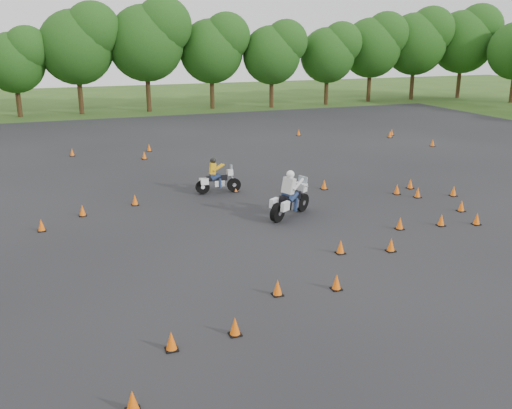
# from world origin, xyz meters

# --- Properties ---
(ground) EXTENTS (140.00, 140.00, 0.00)m
(ground) POSITION_xyz_m (0.00, 0.00, 0.00)
(ground) COLOR #2D5119
(ground) RESTS_ON ground
(asphalt_pad) EXTENTS (62.00, 62.00, 0.00)m
(asphalt_pad) POSITION_xyz_m (0.00, 6.00, 0.01)
(asphalt_pad) COLOR black
(asphalt_pad) RESTS_ON ground
(treeline) EXTENTS (86.98, 32.46, 10.95)m
(treeline) POSITION_xyz_m (2.53, 35.30, 4.77)
(treeline) COLOR #1D4614
(treeline) RESTS_ON ground
(traffic_cones) EXTENTS (37.01, 32.99, 0.45)m
(traffic_cones) POSITION_xyz_m (-0.18, 5.71, 0.23)
(traffic_cones) COLOR #FF640A
(traffic_cones) RESTS_ON asphalt_pad
(rider_yellow) EXTENTS (2.18, 0.83, 1.64)m
(rider_yellow) POSITION_xyz_m (0.42, 10.09, 0.83)
(rider_yellow) COLOR gold
(rider_yellow) RESTS_ON ground
(rider_white) EXTENTS (2.57, 2.05, 1.98)m
(rider_white) POSITION_xyz_m (2.08, 5.70, 0.99)
(rider_white) COLOR silver
(rider_white) RESTS_ON ground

